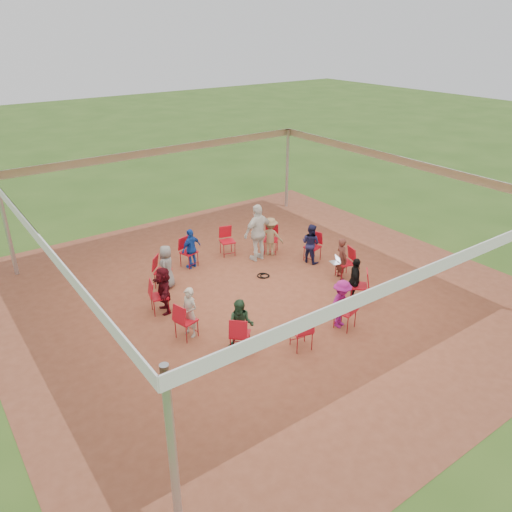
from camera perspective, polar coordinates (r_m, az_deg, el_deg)
ground at (r=13.44m, az=0.25°, el=-4.30°), size 80.00×80.00×0.00m
dirt_patch at (r=13.44m, az=0.25°, el=-4.27°), size 13.00×13.00×0.00m
tent at (r=12.45m, az=0.27°, el=5.25°), size 10.33×10.33×3.00m
chair_0 at (r=14.29m, az=10.13°, el=-0.79°), size 0.53×0.52×0.90m
chair_1 at (r=15.16m, az=6.49°, el=1.03°), size 0.54×0.52×0.90m
chair_2 at (r=15.58m, az=1.73°, el=1.87°), size 0.61×0.61×0.90m
chair_3 at (r=15.47m, az=-3.28°, el=1.66°), size 0.52×0.53×0.90m
chair_4 at (r=14.84m, az=-7.69°, el=0.41°), size 0.52×0.54×0.90m
chair_5 at (r=13.83m, az=-10.59°, el=-1.76°), size 0.61×0.61×0.90m
chair_6 at (r=12.63m, az=-10.97°, el=-4.55°), size 0.53×0.52×0.90m
chair_7 at (r=11.57m, az=-7.99°, el=-7.31°), size 0.54×0.52×0.90m
chair_8 at (r=11.00m, az=-1.85°, el=-8.93°), size 0.61×0.61×0.90m
chair_9 at (r=11.16m, az=5.22°, el=-8.49°), size 0.52×0.53×0.90m
chair_10 at (r=11.98m, az=10.18°, el=-6.26°), size 0.52×0.54×0.90m
chair_11 at (r=13.14m, az=11.69°, el=-3.38°), size 0.61×0.61×0.90m
person_seated_0 at (r=14.16m, az=9.76°, el=-0.28°), size 0.39×0.50×1.21m
person_seated_1 at (r=15.00m, az=6.27°, el=1.45°), size 0.48×0.66×1.21m
person_seated_2 at (r=15.40m, az=1.68°, el=2.25°), size 0.83×0.83×1.21m
person_seated_3 at (r=14.70m, az=-7.40°, el=0.86°), size 0.78×0.54×1.21m
person_seated_4 at (r=13.72m, az=-10.16°, el=-1.20°), size 0.65×0.65×1.21m
person_seated_5 at (r=12.57m, az=-10.49°, el=-3.82°), size 0.69×1.19×1.21m
person_seated_6 at (r=11.55m, az=-7.60°, el=-6.39°), size 0.40×0.50×1.21m
person_seated_7 at (r=11.01m, az=-1.74°, el=-7.89°), size 0.66×0.66×1.21m
person_seated_8 at (r=11.94m, az=9.74°, el=-5.41°), size 0.86×0.58×1.21m
person_seated_9 at (r=13.05m, az=11.23°, el=-2.72°), size 0.76×0.76×1.21m
standing_person at (r=14.97m, az=0.26°, el=2.70°), size 1.07×0.60×1.77m
cable_coil at (r=14.30m, az=0.89°, el=-2.27°), size 0.41×0.41×0.03m
laptop at (r=14.10m, az=9.17°, el=-0.52°), size 0.30×0.35×0.21m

